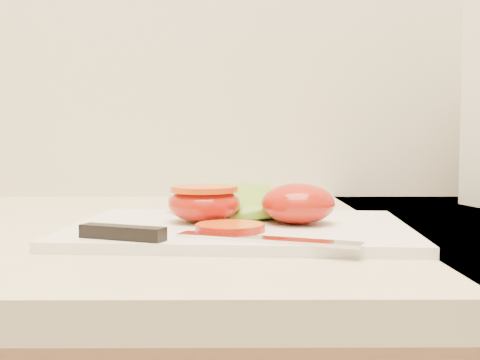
{
  "coord_description": "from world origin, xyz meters",
  "views": [
    {
      "loc": [
        0.01,
        0.99,
        1.03
      ],
      "look_at": [
        0.01,
        1.62,
        0.99
      ],
      "focal_mm": 45.0,
      "sensor_mm": 36.0,
      "label": 1
    }
  ],
  "objects": [
    {
      "name": "tomato_slice_0",
      "position": [
        0.0,
        1.56,
        0.94
      ],
      "size": [
        0.07,
        0.07,
        0.01
      ],
      "primitive_type": "cylinder",
      "color": "#D05514",
      "rests_on": "cutting_board"
    },
    {
      "name": "tomato_half_cut",
      "position": [
        -0.03,
        1.62,
        0.96
      ],
      "size": [
        0.08,
        0.08,
        0.04
      ],
      "color": "#B4220E",
      "rests_on": "cutting_board"
    },
    {
      "name": "lettuce_leaf_1",
      "position": [
        0.04,
        1.68,
        0.95
      ],
      "size": [
        0.14,
        0.12,
        0.02
      ],
      "primitive_type": "ellipsoid",
      "rotation": [
        0.0,
        0.0,
        0.46
      ],
      "color": "#89B22F",
      "rests_on": "cutting_board"
    },
    {
      "name": "lettuce_leaf_0",
      "position": [
        0.0,
        1.68,
        0.96
      ],
      "size": [
        0.2,
        0.18,
        0.03
      ],
      "primitive_type": "ellipsoid",
      "rotation": [
        0.0,
        0.0,
        -0.52
      ],
      "color": "#89B22F",
      "rests_on": "cutting_board"
    },
    {
      "name": "cutting_board",
      "position": [
        0.01,
        1.61,
        0.94
      ],
      "size": [
        0.36,
        0.27,
        0.01
      ],
      "primitive_type": "cube",
      "rotation": [
        0.0,
        0.0,
        -0.08
      ],
      "color": "white",
      "rests_on": "counter"
    },
    {
      "name": "knife",
      "position": [
        -0.04,
        1.51,
        0.94
      ],
      "size": [
        0.25,
        0.08,
        0.01
      ],
      "rotation": [
        0.0,
        0.0,
        -0.38
      ],
      "color": "silver",
      "rests_on": "cutting_board"
    },
    {
      "name": "tomato_half_dome",
      "position": [
        0.07,
        1.61,
        0.96
      ],
      "size": [
        0.08,
        0.08,
        0.04
      ],
      "primitive_type": "ellipsoid",
      "color": "#B4220E",
      "rests_on": "cutting_board"
    }
  ]
}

